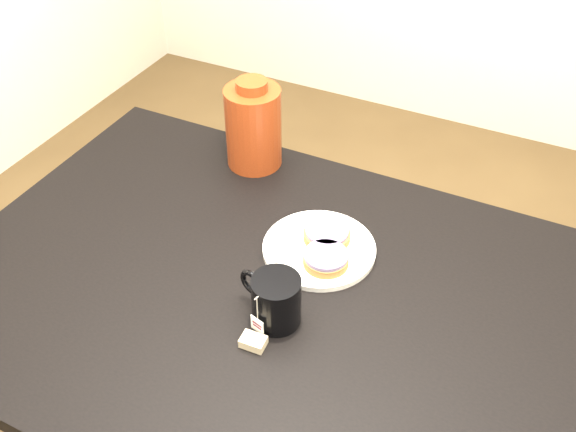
{
  "coord_description": "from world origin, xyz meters",
  "views": [
    {
      "loc": [
        0.36,
        -0.76,
        1.67
      ],
      "look_at": [
        -0.08,
        0.15,
        0.81
      ],
      "focal_mm": 40.0,
      "sensor_mm": 36.0,
      "label": 1
    }
  ],
  "objects_px": {
    "plate": "(319,248)",
    "bagel_back": "(327,234)",
    "table": "(291,324)",
    "mug": "(275,300)",
    "teabag_pouch": "(253,342)",
    "bagel_package": "(253,126)",
    "bagel_front": "(326,259)"
  },
  "relations": [
    {
      "from": "table",
      "to": "bagel_front",
      "type": "bearing_deg",
      "value": 73.82
    },
    {
      "from": "table",
      "to": "teabag_pouch",
      "type": "xyz_separation_m",
      "value": [
        -0.01,
        -0.14,
        0.09
      ]
    },
    {
      "from": "bagel_front",
      "to": "bagel_package",
      "type": "xyz_separation_m",
      "value": [
        -0.3,
        0.26,
        0.08
      ]
    },
    {
      "from": "bagel_front",
      "to": "teabag_pouch",
      "type": "relative_size",
      "value": 2.15
    },
    {
      "from": "plate",
      "to": "bagel_back",
      "type": "bearing_deg",
      "value": 81.34
    },
    {
      "from": "plate",
      "to": "bagel_front",
      "type": "distance_m",
      "value": 0.05
    },
    {
      "from": "mug",
      "to": "teabag_pouch",
      "type": "distance_m",
      "value": 0.08
    },
    {
      "from": "bagel_back",
      "to": "bagel_package",
      "type": "relative_size",
      "value": 0.54
    },
    {
      "from": "bagel_front",
      "to": "mug",
      "type": "height_order",
      "value": "mug"
    },
    {
      "from": "table",
      "to": "bagel_front",
      "type": "xyz_separation_m",
      "value": [
        0.03,
        0.1,
        0.11
      ]
    },
    {
      "from": "plate",
      "to": "bagel_back",
      "type": "xyz_separation_m",
      "value": [
        0.0,
        0.03,
        0.02
      ]
    },
    {
      "from": "table",
      "to": "plate",
      "type": "xyz_separation_m",
      "value": [
        -0.0,
        0.14,
        0.09
      ]
    },
    {
      "from": "plate",
      "to": "mug",
      "type": "relative_size",
      "value": 1.64
    },
    {
      "from": "bagel_package",
      "to": "table",
      "type": "bearing_deg",
      "value": -52.91
    },
    {
      "from": "bagel_back",
      "to": "bagel_front",
      "type": "distance_m",
      "value": 0.07
    },
    {
      "from": "table",
      "to": "mug",
      "type": "bearing_deg",
      "value": -91.65
    },
    {
      "from": "table",
      "to": "bagel_back",
      "type": "distance_m",
      "value": 0.2
    },
    {
      "from": "table",
      "to": "mug",
      "type": "xyz_separation_m",
      "value": [
        -0.0,
        -0.06,
        0.13
      ]
    },
    {
      "from": "table",
      "to": "bagel_back",
      "type": "height_order",
      "value": "bagel_back"
    },
    {
      "from": "plate",
      "to": "bagel_package",
      "type": "bearing_deg",
      "value": 140.58
    },
    {
      "from": "bagel_back",
      "to": "table",
      "type": "bearing_deg",
      "value": -90.56
    },
    {
      "from": "bagel_package",
      "to": "mug",
      "type": "bearing_deg",
      "value": -57.4
    },
    {
      "from": "mug",
      "to": "teabag_pouch",
      "type": "height_order",
      "value": "mug"
    },
    {
      "from": "table",
      "to": "bagel_package",
      "type": "relative_size",
      "value": 6.26
    },
    {
      "from": "bagel_back",
      "to": "bagel_front",
      "type": "xyz_separation_m",
      "value": [
        0.03,
        -0.07,
        0.0
      ]
    },
    {
      "from": "bagel_front",
      "to": "mug",
      "type": "bearing_deg",
      "value": -100.7
    },
    {
      "from": "bagel_back",
      "to": "mug",
      "type": "height_order",
      "value": "mug"
    },
    {
      "from": "bagel_front",
      "to": "bagel_package",
      "type": "relative_size",
      "value": 0.43
    },
    {
      "from": "plate",
      "to": "teabag_pouch",
      "type": "relative_size",
      "value": 5.24
    },
    {
      "from": "bagel_front",
      "to": "teabag_pouch",
      "type": "xyz_separation_m",
      "value": [
        -0.04,
        -0.24,
        -0.02
      ]
    },
    {
      "from": "mug",
      "to": "bagel_package",
      "type": "distance_m",
      "value": 0.51
    },
    {
      "from": "bagel_back",
      "to": "bagel_package",
      "type": "height_order",
      "value": "bagel_package"
    }
  ]
}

